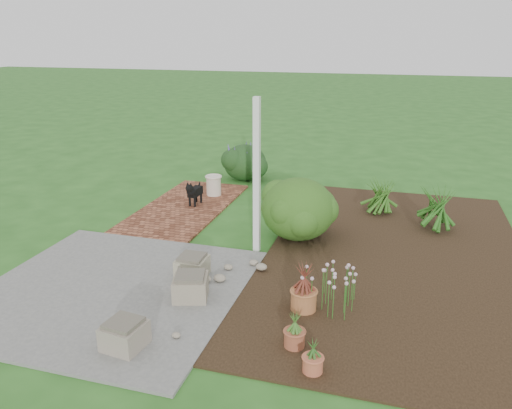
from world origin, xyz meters
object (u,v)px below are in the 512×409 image
(cream_ceramic_urn, at_px, (214,186))
(evergreen_shrub, at_px, (298,207))
(stone_trough_near, at_px, (125,336))
(black_dog, at_px, (194,191))

(cream_ceramic_urn, distance_m, evergreen_shrub, 2.88)
(stone_trough_near, relative_size, evergreen_shrub, 0.33)
(stone_trough_near, xyz_separation_m, evergreen_shrub, (1.19, 3.75, 0.39))
(black_dog, distance_m, cream_ceramic_urn, 0.77)
(black_dog, relative_size, evergreen_shrub, 0.45)
(cream_ceramic_urn, relative_size, evergreen_shrub, 0.33)
(stone_trough_near, bearing_deg, cream_ceramic_urn, 100.78)
(black_dog, bearing_deg, stone_trough_near, -70.76)
(cream_ceramic_urn, bearing_deg, black_dog, -100.43)
(evergreen_shrub, bearing_deg, cream_ceramic_urn, 141.42)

